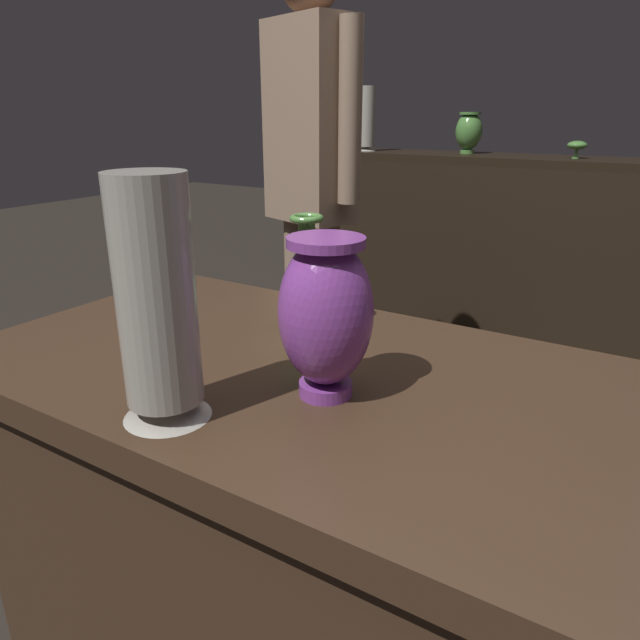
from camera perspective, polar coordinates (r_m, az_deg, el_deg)
name	(u,v)px	position (r m, az deg, el deg)	size (l,w,h in m)	color
display_plinth	(316,565)	(1.16, -0.43, -22.89)	(1.20, 0.64, 0.80)	#382619
back_display_shelf	(561,265)	(3.04, 22.53, 5.04)	(2.60, 0.40, 0.99)	black
vase_centerpiece	(326,313)	(0.81, 0.57, 0.72)	(0.13, 0.13, 0.23)	#7A388E
vase_tall_behind	(307,295)	(1.09, -1.27, 2.42)	(0.10, 0.10, 0.22)	#477A38
vase_left_accent	(157,306)	(0.77, -15.67, 1.35)	(0.12, 0.12, 0.33)	gray
shelf_vase_far_left	(367,120)	(3.23, 4.63, 18.98)	(0.10, 0.10, 0.32)	gray
shelf_vase_left	(469,131)	(3.12, 14.39, 17.51)	(0.13, 0.13, 0.20)	#477A38
shelf_vase_center	(577,146)	(2.94, 23.90, 15.35)	(0.09, 0.09, 0.08)	#477A38
visitor_near_left	(311,173)	(2.09, -0.92, 14.18)	(0.45, 0.28, 1.67)	#846B56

